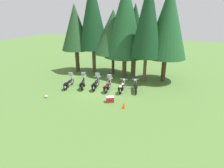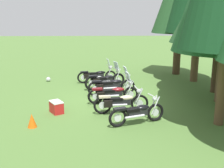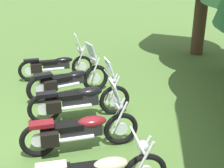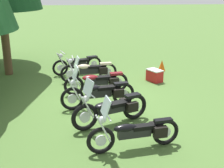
{
  "view_description": "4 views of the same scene",
  "coord_description": "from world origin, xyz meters",
  "px_view_note": "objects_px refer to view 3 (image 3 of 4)",
  "views": [
    {
      "loc": [
        7.35,
        -15.21,
        6.75
      ],
      "look_at": [
        0.96,
        0.31,
        0.56
      ],
      "focal_mm": 30.65,
      "sensor_mm": 36.0,
      "label": 1
    },
    {
      "loc": [
        12.23,
        -0.47,
        3.75
      ],
      "look_at": [
        0.49,
        -0.02,
        0.81
      ],
      "focal_mm": 44.27,
      "sensor_mm": 36.0,
      "label": 2
    },
    {
      "loc": [
        5.6,
        0.19,
        3.45
      ],
      "look_at": [
        -0.88,
        0.76,
        0.71
      ],
      "focal_mm": 48.52,
      "sensor_mm": 36.0,
      "label": 3
    },
    {
      "loc": [
        -9.51,
        0.26,
        3.79
      ],
      "look_at": [
        -0.84,
        -0.39,
        0.84
      ],
      "focal_mm": 49.59,
      "sensor_mm": 36.0,
      "label": 4
    }
  ],
  "objects_px": {
    "motorcycle_3": "(79,129)",
    "motorcycle_2": "(79,100)",
    "motorcycle_0": "(55,65)",
    "motorcycle_1": "(68,80)"
  },
  "relations": [
    {
      "from": "motorcycle_3",
      "to": "motorcycle_2",
      "type": "bearing_deg",
      "value": 81.04
    },
    {
      "from": "motorcycle_1",
      "to": "motorcycle_2",
      "type": "xyz_separation_m",
      "value": [
        1.23,
        0.3,
        0.01
      ]
    },
    {
      "from": "motorcycle_2",
      "to": "motorcycle_3",
      "type": "bearing_deg",
      "value": -100.42
    },
    {
      "from": "motorcycle_0",
      "to": "motorcycle_3",
      "type": "bearing_deg",
      "value": -89.06
    },
    {
      "from": "motorcycle_0",
      "to": "motorcycle_2",
      "type": "height_order",
      "value": "motorcycle_2"
    },
    {
      "from": "motorcycle_0",
      "to": "motorcycle_2",
      "type": "relative_size",
      "value": 0.96
    },
    {
      "from": "motorcycle_1",
      "to": "motorcycle_2",
      "type": "relative_size",
      "value": 0.92
    },
    {
      "from": "motorcycle_1",
      "to": "motorcycle_0",
      "type": "bearing_deg",
      "value": 85.35
    },
    {
      "from": "motorcycle_2",
      "to": "motorcycle_0",
      "type": "bearing_deg",
      "value": 95.08
    },
    {
      "from": "motorcycle_1",
      "to": "motorcycle_3",
      "type": "xyz_separation_m",
      "value": [
        2.47,
        0.32,
        -0.01
      ]
    }
  ]
}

